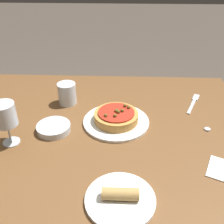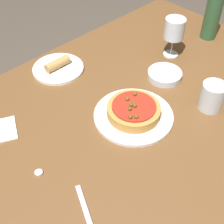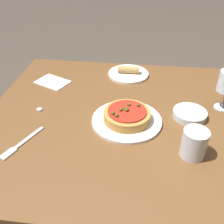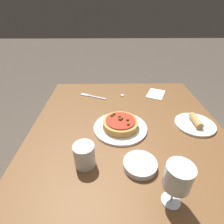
{
  "view_description": "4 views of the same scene",
  "coord_description": "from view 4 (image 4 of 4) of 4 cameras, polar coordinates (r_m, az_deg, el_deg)",
  "views": [
    {
      "loc": [
        -0.12,
        0.85,
        1.38
      ],
      "look_at": [
        -0.09,
        -0.07,
        0.8
      ],
      "focal_mm": 42.0,
      "sensor_mm": 36.0,
      "label": 1
    },
    {
      "loc": [
        -0.67,
        -0.51,
        1.52
      ],
      "look_at": [
        -0.16,
        0.01,
        0.8
      ],
      "focal_mm": 50.0,
      "sensor_mm": 36.0,
      "label": 2
    },
    {
      "loc": [
        -0.06,
        -0.83,
        1.38
      ],
      "look_at": [
        -0.16,
        -0.07,
        0.83
      ],
      "focal_mm": 42.0,
      "sensor_mm": 36.0,
      "label": 3
    },
    {
      "loc": [
        0.59,
        -0.09,
        1.32
      ],
      "look_at": [
        -0.12,
        -0.08,
        0.86
      ],
      "focal_mm": 28.0,
      "sensor_mm": 36.0,
      "label": 4
    }
  ],
  "objects": [
    {
      "name": "bottle_cap",
      "position": [
        1.19,
        3.24,
        5.47
      ],
      "size": [
        0.02,
        0.02,
        0.01
      ],
      "color": "#B7B7BC",
      "rests_on": "dining_table"
    },
    {
      "name": "dinner_plate",
      "position": [
        0.89,
        2.72,
        -5.11
      ],
      "size": [
        0.27,
        0.27,
        0.01
      ],
      "color": "white",
      "rests_on": "dining_table"
    },
    {
      "name": "wine_glass",
      "position": [
        0.57,
        20.77,
        -19.44
      ],
      "size": [
        0.08,
        0.08,
        0.16
      ],
      "color": "silver",
      "rests_on": "dining_table"
    },
    {
      "name": "pizza",
      "position": [
        0.87,
        2.77,
        -3.75
      ],
      "size": [
        0.18,
        0.18,
        0.05
      ],
      "color": "#BC843D",
      "rests_on": "dinner_plate"
    },
    {
      "name": "water_cup",
      "position": [
        0.69,
        -8.99,
        -13.83
      ],
      "size": [
        0.08,
        0.08,
        0.1
      ],
      "color": "silver",
      "rests_on": "dining_table"
    },
    {
      "name": "fork",
      "position": [
        1.19,
        -6.74,
        5.17
      ],
      "size": [
        0.1,
        0.18,
        0.0
      ],
      "rotation": [
        0.0,
        0.0,
        -1.99
      ],
      "color": "#B7B7BC",
      "rests_on": "dining_table"
    },
    {
      "name": "side_bowl",
      "position": [
        0.71,
        9.13,
        -16.59
      ],
      "size": [
        0.13,
        0.13,
        0.03
      ],
      "color": "silver",
      "rests_on": "dining_table"
    },
    {
      "name": "side_plate",
      "position": [
        1.0,
        25.47,
        -3.43
      ],
      "size": [
        0.2,
        0.2,
        0.05
      ],
      "color": "white",
      "rests_on": "dining_table"
    },
    {
      "name": "dining_table",
      "position": [
        0.88,
        5.23,
        -14.21
      ],
      "size": [
        1.33,
        0.97,
        0.77
      ],
      "color": "brown",
      "rests_on": "ground_plane"
    },
    {
      "name": "paper_napkin",
      "position": [
        1.25,
        14.1,
        5.74
      ],
      "size": [
        0.18,
        0.16,
        0.0
      ],
      "color": "silver",
      "rests_on": "dining_table"
    }
  ]
}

